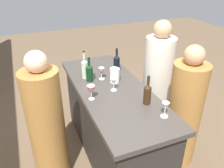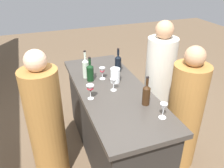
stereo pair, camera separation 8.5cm
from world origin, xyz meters
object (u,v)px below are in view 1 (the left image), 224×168
at_px(wine_glass_near_left, 165,107).
at_px(person_left_guest, 157,85).
at_px(wine_bottle_center_clear_pale, 85,68).
at_px(wine_glass_near_right, 101,71).
at_px(wine_bottle_second_left_dark_green, 89,72).
at_px(person_center_guest, 184,113).
at_px(person_server_behind, 47,126).
at_px(wine_bottle_second_right_near_black, 117,63).
at_px(wine_glass_near_center, 113,82).
at_px(wine_glass_far_left, 91,89).
at_px(wine_bottle_leftmost_amber_brown, 147,93).
at_px(water_pitcher, 115,75).

bearing_deg(wine_glass_near_left, person_left_guest, -29.31).
height_order(wine_bottle_center_clear_pale, wine_glass_near_right, wine_bottle_center_clear_pale).
height_order(wine_bottle_second_left_dark_green, person_left_guest, person_left_guest).
bearing_deg(person_center_guest, person_server_behind, 0.05).
relative_size(wine_bottle_second_right_near_black, person_center_guest, 0.21).
distance_m(wine_bottle_center_clear_pale, wine_glass_near_right, 0.20).
relative_size(wine_glass_near_left, person_left_guest, 0.09).
bearing_deg(wine_glass_near_center, wine_glass_near_left, -158.34).
distance_m(wine_glass_near_left, wine_glass_far_left, 0.73).
bearing_deg(wine_bottle_center_clear_pale, wine_glass_far_left, 171.13).
height_order(wine_bottle_leftmost_amber_brown, wine_glass_far_left, wine_bottle_leftmost_amber_brown).
distance_m(wine_bottle_leftmost_amber_brown, person_center_guest, 0.64).
bearing_deg(water_pitcher, person_left_guest, -84.40).
relative_size(water_pitcher, person_server_behind, 0.11).
height_order(wine_bottle_second_right_near_black, water_pitcher, wine_bottle_second_right_near_black).
relative_size(person_left_guest, person_server_behind, 1.05).
bearing_deg(wine_glass_near_left, wine_bottle_second_left_dark_green, 24.17).
distance_m(wine_glass_near_center, person_left_guest, 0.81).
bearing_deg(wine_glass_far_left, wine_glass_near_left, -135.80).
height_order(wine_bottle_center_clear_pale, wine_bottle_second_right_near_black, wine_bottle_center_clear_pale).
bearing_deg(wine_bottle_second_left_dark_green, wine_bottle_center_clear_pale, 16.51).
height_order(wine_bottle_leftmost_amber_brown, wine_glass_near_center, wine_bottle_leftmost_amber_brown).
xyz_separation_m(wine_glass_near_right, person_center_guest, (-0.63, -0.74, -0.36)).
distance_m(wine_bottle_second_left_dark_green, person_server_behind, 0.74).
xyz_separation_m(wine_glass_near_center, person_left_guest, (0.23, -0.71, -0.30)).
relative_size(wine_glass_near_left, person_server_behind, 0.10).
bearing_deg(water_pitcher, wine_bottle_second_right_near_black, -27.60).
height_order(wine_glass_near_center, person_left_guest, person_left_guest).
height_order(wine_bottle_center_clear_pale, person_server_behind, person_server_behind).
bearing_deg(wine_glass_near_center, wine_bottle_second_left_dark_green, 28.86).
relative_size(person_left_guest, person_center_guest, 1.08).
relative_size(wine_bottle_leftmost_amber_brown, person_left_guest, 0.19).
xyz_separation_m(wine_glass_far_left, person_server_behind, (0.06, 0.46, -0.36)).
bearing_deg(wine_glass_near_center, wine_bottle_second_right_near_black, -27.30).
bearing_deg(wine_bottle_second_right_near_black, wine_glass_near_right, 118.45).
distance_m(wine_glass_far_left, person_left_guest, 1.07).
xyz_separation_m(wine_bottle_second_right_near_black, person_server_behind, (-0.44, 0.95, -0.36)).
bearing_deg(wine_glass_near_center, wine_bottle_center_clear_pale, 26.12).
relative_size(wine_glass_near_right, water_pitcher, 0.87).
relative_size(wine_bottle_leftmost_amber_brown, person_server_behind, 0.20).
relative_size(wine_bottle_center_clear_pale, wine_glass_near_right, 2.31).
distance_m(wine_bottle_second_left_dark_green, person_center_guest, 1.15).
relative_size(water_pitcher, person_center_guest, 0.11).
bearing_deg(wine_bottle_leftmost_amber_brown, wine_bottle_second_left_dark_green, 29.05).
relative_size(wine_bottle_second_right_near_black, wine_glass_near_left, 2.03).
bearing_deg(wine_glass_near_center, water_pitcher, -26.86).
bearing_deg(water_pitcher, wine_glass_near_right, 43.48).
bearing_deg(wine_bottle_second_right_near_black, wine_glass_far_left, 135.92).
relative_size(wine_bottle_center_clear_pale, wine_bottle_second_right_near_black, 1.12).
xyz_separation_m(wine_bottle_leftmost_amber_brown, wine_bottle_second_left_dark_green, (0.66, 0.37, -0.00)).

